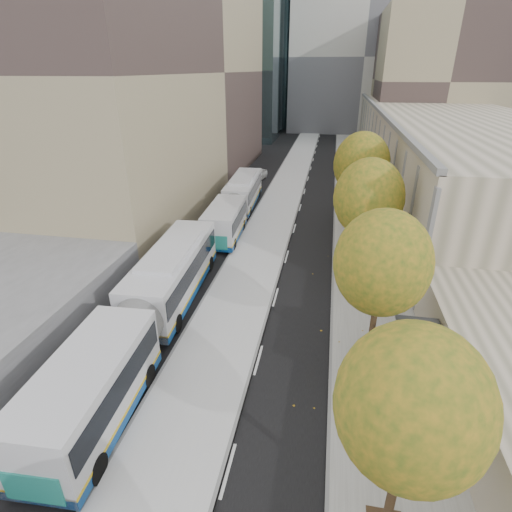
% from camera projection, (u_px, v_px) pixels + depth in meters
% --- Properties ---
extents(bus_platform, '(4.25, 150.00, 0.15)m').
position_uv_depth(bus_platform, '(277.00, 209.00, 40.24)').
color(bus_platform, silver).
rests_on(bus_platform, ground).
extents(sidewalk, '(4.75, 150.00, 0.08)m').
position_uv_depth(sidewalk, '(358.00, 214.00, 38.93)').
color(sidewalk, gray).
rests_on(sidewalk, ground).
extents(building_tan, '(18.00, 92.00, 8.00)m').
position_uv_depth(building_tan, '(429.00, 132.00, 61.15)').
color(building_tan, gray).
rests_on(building_tan, ground).
extents(building_midrise, '(24.00, 46.00, 25.00)m').
position_uv_depth(building_midrise, '(118.00, 72.00, 43.38)').
color(building_midrise, gray).
rests_on(building_midrise, ground).
extents(building_far_block, '(30.00, 18.00, 30.00)m').
position_uv_depth(building_far_block, '(362.00, 58.00, 86.50)').
color(building_far_block, '#A7A39A').
rests_on(building_far_block, ground).
extents(bus_shelter, '(1.90, 4.40, 2.53)m').
position_uv_depth(bus_shelter, '(430.00, 356.00, 16.37)').
color(bus_shelter, '#383A3F').
rests_on(bus_shelter, sidewalk).
extents(tree_b, '(4.00, 4.00, 6.97)m').
position_uv_depth(tree_b, '(412.00, 407.00, 10.20)').
color(tree_b, black).
rests_on(tree_b, sidewalk).
extents(tree_c, '(4.20, 4.20, 7.28)m').
position_uv_depth(tree_c, '(382.00, 263.00, 17.23)').
color(tree_c, black).
rests_on(tree_c, sidewalk).
extents(tree_d, '(4.40, 4.40, 7.60)m').
position_uv_depth(tree_d, '(369.00, 198.00, 25.14)').
color(tree_d, black).
rests_on(tree_d, sidewalk).
extents(tree_e, '(4.60, 4.60, 7.92)m').
position_uv_depth(tree_e, '(362.00, 164.00, 33.05)').
color(tree_e, black).
rests_on(tree_e, sidewalk).
extents(bus_near, '(3.60, 18.82, 3.12)m').
position_uv_depth(bus_near, '(147.00, 309.00, 20.41)').
color(bus_near, silver).
rests_on(bus_near, ground).
extents(bus_far, '(3.26, 17.24, 2.86)m').
position_uv_depth(bus_far, '(236.00, 202.00, 37.26)').
color(bus_far, silver).
rests_on(bus_far, ground).
extents(distant_car, '(1.97, 3.86, 1.26)m').
position_uv_depth(distant_car, '(259.00, 174.00, 50.95)').
color(distant_car, silver).
rests_on(distant_car, ground).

